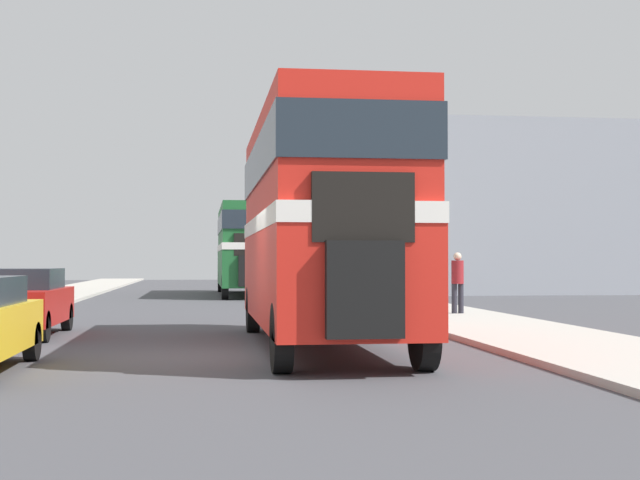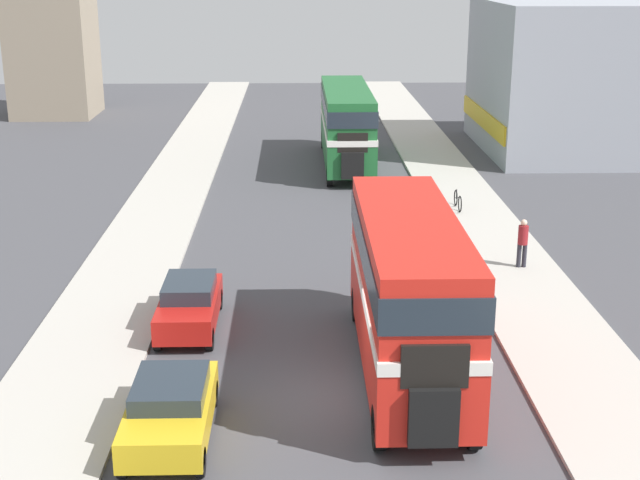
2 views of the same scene
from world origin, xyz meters
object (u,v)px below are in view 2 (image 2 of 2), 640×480
at_px(pedestrian_walking, 523,240).
at_px(bicycle_on_pavement, 458,201).
at_px(bus_distant, 346,120).
at_px(car_parked_mid, 190,304).
at_px(double_decker_bus, 409,284).
at_px(car_parked_near, 170,409).

distance_m(pedestrian_walking, bicycle_on_pavement, 7.85).
xyz_separation_m(bus_distant, car_parked_mid, (-5.86, -21.98, -1.69)).
xyz_separation_m(bus_distant, pedestrian_walking, (5.29, -17.07, -1.34)).
distance_m(double_decker_bus, bus_distant, 25.23).
relative_size(car_parked_near, pedestrian_walking, 2.30).
bearing_deg(car_parked_near, double_decker_bus, 28.72).
xyz_separation_m(bus_distant, bicycle_on_pavement, (4.38, -9.30, -1.97)).
height_order(double_decker_bus, pedestrian_walking, double_decker_bus).
bearing_deg(double_decker_bus, car_parked_near, -151.28).
distance_m(bus_distant, bicycle_on_pavement, 10.47).
relative_size(double_decker_bus, bus_distant, 0.85).
height_order(double_decker_bus, bus_distant, double_decker_bus).
xyz_separation_m(car_parked_near, bicycle_on_pavement, (9.96, 19.10, -0.26)).
relative_size(bus_distant, car_parked_mid, 2.77).
relative_size(bus_distant, pedestrian_walking, 6.35).
height_order(bus_distant, bicycle_on_pavement, bus_distant).
height_order(bus_distant, car_parked_mid, bus_distant).
xyz_separation_m(double_decker_bus, bus_distant, (-0.22, 25.23, -0.10)).
distance_m(double_decker_bus, pedestrian_walking, 9.71).
height_order(bus_distant, pedestrian_walking, bus_distant).
height_order(car_parked_near, pedestrian_walking, pedestrian_walking).
distance_m(car_parked_mid, bicycle_on_pavement, 16.30).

